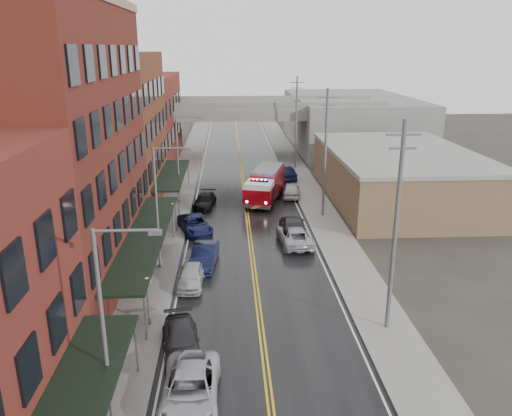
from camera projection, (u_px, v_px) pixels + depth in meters
name	position (u px, v px, depth m)	size (l,w,h in m)	color
road	(250.00, 237.00, 42.52)	(11.00, 160.00, 0.02)	black
sidewalk_left	(163.00, 238.00, 42.11)	(3.00, 160.00, 0.15)	slate
sidewalk_right	(334.00, 234.00, 42.89)	(3.00, 160.00, 0.15)	slate
curb_left	(183.00, 238.00, 42.20)	(0.30, 160.00, 0.15)	gray
curb_right	(315.00, 235.00, 42.80)	(0.30, 160.00, 0.15)	gray
brick_building_b	(50.00, 151.00, 32.39)	(9.00, 20.00, 18.00)	#551E16
brick_building_c	(111.00, 131.00, 49.48)	(9.00, 15.00, 15.00)	brown
brick_building_far	(141.00, 121.00, 66.57)	(9.00, 20.00, 12.00)	maroon
tan_building	(398.00, 177.00, 52.12)	(14.00, 22.00, 5.00)	brown
right_far_block	(350.00, 122.00, 80.28)	(18.00, 30.00, 8.00)	slate
awning_1	(146.00, 236.00, 34.55)	(2.60, 18.00, 3.09)	black
awning_2	(172.00, 174.00, 51.18)	(2.60, 13.00, 3.09)	black
globe_lamp_1	(148.00, 291.00, 28.16)	(0.44, 0.44, 3.12)	#59595B
globe_lamp_2	(173.00, 213.00, 41.47)	(0.44, 0.44, 3.12)	#59595B
street_lamp_0	(109.00, 319.00, 19.67)	(2.64, 0.22, 9.00)	#59595B
street_lamp_1	(160.00, 201.00, 34.88)	(2.64, 0.22, 9.00)	#59595B
street_lamp_2	(180.00, 154.00, 50.08)	(2.64, 0.22, 9.00)	#59595B
utility_pole_0	(396.00, 226.00, 26.72)	(1.80, 0.24, 12.00)	#59595B
utility_pole_1	(325.00, 152.00, 45.73)	(1.80, 0.24, 12.00)	#59595B
utility_pole_2	(296.00, 121.00, 64.74)	(1.80, 0.24, 12.00)	#59595B
overpass	(240.00, 117.00, 71.10)	(40.00, 10.00, 7.50)	slate
fire_truck	(265.00, 184.00, 52.35)	(5.31, 9.22, 3.21)	maroon
parked_car_left_2	(190.00, 390.00, 22.35)	(2.57, 5.58, 1.55)	#B3B6BC
parked_car_left_3	(181.00, 340.00, 26.29)	(1.92, 4.72, 1.37)	#262628
parked_car_left_4	(191.00, 276.00, 33.71)	(1.68, 4.18, 1.43)	#B3B3B3
parked_car_left_5	(204.00, 255.00, 36.77)	(1.66, 4.77, 1.57)	black
parked_car_left_6	(195.00, 224.00, 43.50)	(2.33, 5.06, 1.41)	#111643
parked_car_left_7	(205.00, 201.00, 50.21)	(1.90, 4.68, 1.36)	black
parked_car_right_0	(295.00, 236.00, 40.78)	(2.48, 5.38, 1.50)	#ADB0B5
parked_car_right_1	(292.00, 226.00, 42.93)	(2.18, 5.37, 1.56)	#262628
parked_car_right_2	(291.00, 190.00, 53.79)	(1.87, 4.64, 1.58)	#BEBEBE
parked_car_right_3	(284.00, 173.00, 60.82)	(1.76, 5.04, 1.66)	black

